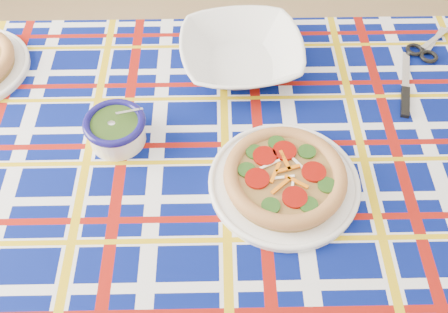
% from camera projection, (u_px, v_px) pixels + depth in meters
% --- Properties ---
extents(dining_table, '(1.82, 1.32, 0.78)m').
position_uv_depth(dining_table, '(192.00, 201.00, 1.09)').
color(dining_table, brown).
rests_on(dining_table, floor).
extents(tablecloth, '(1.86, 1.36, 0.11)m').
position_uv_depth(tablecloth, '(192.00, 195.00, 1.07)').
color(tablecloth, '#05105C').
rests_on(tablecloth, dining_table).
extents(main_focaccia_plate, '(0.35, 0.35, 0.06)m').
position_uv_depth(main_focaccia_plate, '(285.00, 176.00, 1.00)').
color(main_focaccia_plate, olive).
rests_on(main_focaccia_plate, tablecloth).
extents(pesto_bowl, '(0.15, 0.15, 0.08)m').
position_uv_depth(pesto_bowl, '(116.00, 128.00, 1.06)').
color(pesto_bowl, '#1A310D').
rests_on(pesto_bowl, tablecloth).
extents(serving_bowl, '(0.37, 0.37, 0.07)m').
position_uv_depth(serving_bowl, '(241.00, 54.00, 1.21)').
color(serving_bowl, white).
rests_on(serving_bowl, tablecloth).
extents(table_knife, '(0.04, 0.24, 0.01)m').
position_uv_depth(table_knife, '(406.00, 72.00, 1.22)').
color(table_knife, silver).
rests_on(table_knife, tablecloth).
extents(kitchen_scissors, '(0.17, 0.20, 0.02)m').
position_uv_depth(kitchen_scissors, '(435.00, 39.00, 1.29)').
color(kitchen_scissors, silver).
rests_on(kitchen_scissors, tablecloth).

